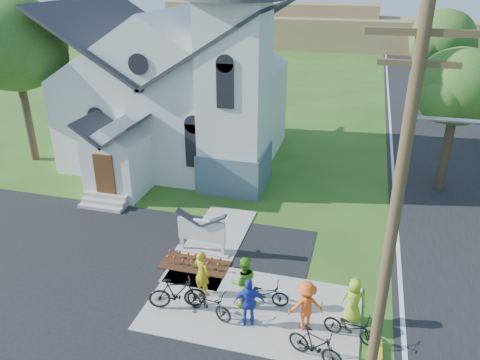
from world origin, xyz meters
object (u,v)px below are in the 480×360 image
(cyclist_1, at_px, (244,282))
(cyclist_4, at_px, (354,300))
(cyclist_0, at_px, (202,273))
(cyclist_3, at_px, (306,306))
(church_sign, at_px, (202,231))
(bike_1, at_px, (177,293))
(bike_2, at_px, (264,293))
(bike_0, at_px, (209,303))
(cyclist_2, at_px, (249,302))
(utility_pole, at_px, (399,207))
(bike_4, at_px, (351,327))
(bike_3, at_px, (315,346))

(cyclist_1, distance_m, cyclist_4, 3.52)
(cyclist_4, bearing_deg, cyclist_0, -1.01)
(cyclist_3, bearing_deg, church_sign, -57.50)
(bike_1, bearing_deg, cyclist_3, -106.97)
(cyclist_1, bearing_deg, bike_1, -2.30)
(bike_1, distance_m, bike_2, 2.86)
(bike_0, distance_m, bike_2, 1.87)
(cyclist_1, distance_m, cyclist_3, 2.19)
(cyclist_2, bearing_deg, cyclist_4, -178.94)
(cyclist_0, height_order, bike_0, cyclist_0)
(bike_2, bearing_deg, cyclist_0, 85.93)
(utility_pole, bearing_deg, bike_4, 115.28)
(cyclist_3, xyz_separation_m, cyclist_4, (1.40, 0.71, -0.06))
(bike_0, bearing_deg, cyclist_2, -73.62)
(bike_1, relative_size, bike_3, 1.08)
(bike_4, bearing_deg, cyclist_3, 99.00)
(church_sign, distance_m, cyclist_0, 2.56)
(utility_pole, xyz_separation_m, cyclist_4, (-0.66, 2.25, -4.57))
(bike_3, bearing_deg, cyclist_1, 76.72)
(cyclist_0, distance_m, cyclist_1, 1.53)
(church_sign, height_order, cyclist_0, cyclist_0)
(cyclist_0, xyz_separation_m, cyclist_2, (1.91, -1.04, -0.01))
(cyclist_0, relative_size, cyclist_3, 1.00)
(bike_0, bearing_deg, cyclist_1, -32.14)
(cyclist_1, xyz_separation_m, cyclist_3, (2.12, -0.54, -0.07))
(church_sign, distance_m, bike_0, 3.71)
(cyclist_1, distance_m, cyclist_2, 0.93)
(bike_2, xyz_separation_m, cyclist_4, (2.88, -0.04, 0.34))
(cyclist_3, bearing_deg, cyclist_1, -36.84)
(utility_pole, relative_size, bike_3, 5.76)
(cyclist_1, xyz_separation_m, bike_3, (2.58, -1.78, -0.40))
(bike_2, relative_size, bike_3, 0.96)
(bike_0, relative_size, cyclist_4, 1.14)
(cyclist_0, bearing_deg, cyclist_3, -169.95)
(church_sign, bearing_deg, bike_1, -84.72)
(church_sign, xyz_separation_m, bike_2, (3.02, -2.41, -0.54))
(church_sign, bearing_deg, cyclist_1, -47.67)
(cyclist_2, height_order, bike_2, cyclist_2)
(bike_1, bearing_deg, cyclist_2, -112.30)
(bike_0, xyz_separation_m, cyclist_1, (0.96, 0.77, 0.45))
(church_sign, height_order, bike_0, church_sign)
(bike_1, height_order, cyclist_4, cyclist_4)
(utility_pole, relative_size, cyclist_1, 5.44)
(bike_2, xyz_separation_m, bike_4, (2.88, -0.88, 0.01))
(church_sign, distance_m, bike_4, 6.78)
(bike_3, relative_size, bike_4, 1.03)
(bike_2, height_order, cyclist_4, cyclist_4)
(bike_1, distance_m, cyclist_4, 5.66)
(utility_pole, xyz_separation_m, cyclist_2, (-3.79, 1.25, -4.52))
(cyclist_3, relative_size, bike_3, 0.97)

